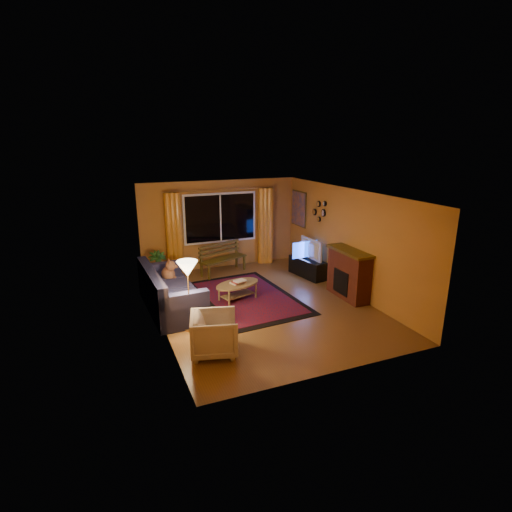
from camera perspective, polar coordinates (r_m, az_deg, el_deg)
name	(u,v)px	position (r m, az deg, el deg)	size (l,w,h in m)	color
floor	(261,304)	(9.12, 0.72, -6.90)	(4.50, 6.00, 0.02)	brown
ceiling	(261,193)	(8.45, 0.78, 9.01)	(4.50, 6.00, 0.02)	white
wall_back	(220,224)	(11.45, -5.17, 4.51)	(4.50, 0.02, 2.50)	#C68134
wall_left	(156,263)	(8.12, -14.09, -0.91)	(0.02, 6.00, 2.50)	#C68134
wall_right	(348,241)	(9.78, 13.04, 2.08)	(0.02, 6.00, 2.50)	#C68134
window	(220,218)	(11.35, -5.10, 5.43)	(2.00, 0.02, 1.30)	black
curtain_rod	(220,190)	(11.18, -5.13, 9.42)	(0.03, 0.03, 3.20)	#BF8C3F
curtain_left	(174,234)	(11.04, -11.66, 3.10)	(0.36, 0.36, 2.24)	orange
curtain_right	(265,226)	(11.82, 1.31, 4.30)	(0.36, 0.36, 2.24)	orange
bench	(223,266)	(11.09, -4.67, -1.44)	(1.39, 0.41, 0.42)	#46370C
potted_plant	(158,267)	(10.57, -13.87, -1.59)	(0.47, 0.47, 0.84)	#235B1E
sofa	(171,289)	(8.88, -12.07, -4.60)	(1.00, 2.33, 0.94)	#212144
dog	(168,271)	(9.29, -12.45, -2.14)	(0.32, 0.44, 0.48)	brown
armchair	(214,332)	(7.03, -5.97, -10.74)	(0.78, 0.73, 0.80)	beige
floor_lamp	(189,296)	(7.78, -9.58, -5.72)	(0.23, 0.23, 1.40)	#BF8C3F
rug	(247,297)	(9.46, -1.24, -5.88)	(2.00, 3.15, 0.02)	maroon
coffee_table	(238,291)	(9.28, -2.64, -5.08)	(1.11, 1.11, 0.40)	olive
tv_console	(307,268)	(10.90, 7.36, -1.64)	(0.39, 1.18, 0.49)	black
television	(308,249)	(10.75, 7.46, 0.98)	(0.95, 0.12, 0.55)	black
fireplace	(349,275)	(9.55, 13.11, -2.66)	(0.40, 1.20, 1.10)	maroon
mirror_cluster	(319,210)	(10.70, 9.01, 6.53)	(0.06, 0.60, 0.56)	black
painting	(299,209)	(11.71, 6.11, 6.74)	(0.04, 0.76, 0.96)	#C86718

